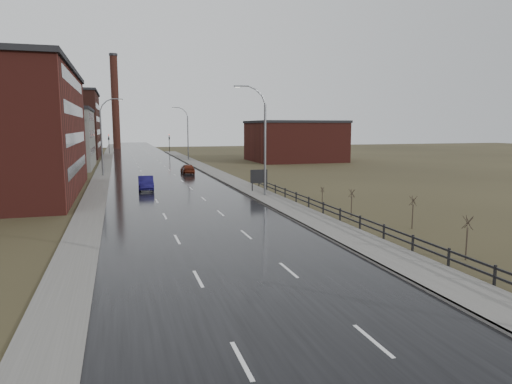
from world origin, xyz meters
TOP-DOWN VIEW (x-y plane):
  - road at (0.00, 60.00)m, footprint 14.00×300.00m
  - sidewalk_right at (8.60, 35.00)m, footprint 3.20×180.00m
  - curb_right at (7.08, 35.00)m, footprint 0.16×180.00m
  - sidewalk_left at (-8.20, 60.00)m, footprint 2.40×260.00m
  - warehouse_mid at (-17.99, 78.00)m, footprint 16.32×20.40m
  - warehouse_far at (-22.99, 108.00)m, footprint 26.52×24.48m
  - building_right at (30.30, 82.00)m, footprint 18.36×16.32m
  - smokestack at (-6.00, 150.00)m, footprint 2.70×2.70m
  - streetlight_right_mid at (8.50, 36.00)m, footprint 3.36×0.28m
  - streetlight_left at (-7.70, 62.00)m, footprint 3.36×0.28m
  - streetlight_right_far at (8.50, 90.00)m, footprint 3.36×0.28m
  - guardrail at (10.30, 18.31)m, footprint 0.10×53.05m
  - shrub_c at (12.28, 11.02)m, footprint 0.58×0.61m
  - shrub_d at (14.24, 18.55)m, footprint 0.56×0.59m
  - shrub_e at (12.22, 23.79)m, footprint 0.54×0.57m
  - shrub_f at (12.71, 30.36)m, footprint 0.39×0.40m
  - billboard at (9.10, 39.14)m, footprint 1.95×0.17m
  - traffic_light_left at (-8.00, 120.00)m, footprint 0.58×2.73m
  - traffic_light_right at (8.00, 120.00)m, footprint 0.58×2.73m
  - car_near at (-2.81, 44.61)m, footprint 1.82×4.85m
  - car_far at (4.44, 61.32)m, footprint 1.85×4.54m

SIDE VIEW (x-z plane):
  - road at x=0.00m, z-range 0.00..0.06m
  - sidewalk_left at x=-8.20m, z-range 0.00..0.12m
  - sidewalk_right at x=8.60m, z-range 0.00..0.18m
  - curb_right at x=7.08m, z-range 0.00..0.18m
  - guardrail at x=10.30m, z-range 0.16..1.26m
  - car_far at x=4.44m, z-range 0.00..1.54m
  - car_near at x=-2.81m, z-range 0.00..1.58m
  - shrub_f at x=12.71m, z-range 0.05..1.63m
  - shrub_e at x=12.22m, z-range 0.07..2.33m
  - shrub_d at x=14.24m, z-range 0.07..2.45m
  - shrub_c at x=12.28m, z-range 0.08..2.54m
  - billboard at x=9.10m, z-range 0.44..2.99m
  - building_right at x=30.30m, z-range 0.01..8.51m
  - traffic_light_left at x=-8.00m, z-range 1.95..7.25m
  - traffic_light_right at x=8.00m, z-range 1.95..7.25m
  - warehouse_mid at x=-17.99m, z-range 0.01..10.51m
  - streetlight_right_mid at x=8.50m, z-range 0.16..11.51m
  - streetlight_left at x=-7.70m, z-range 0.16..11.51m
  - streetlight_right_far at x=8.50m, z-range 0.16..11.51m
  - warehouse_far at x=-22.99m, z-range 0.01..15.51m
  - smokestack at x=-6.00m, z-range 0.15..30.85m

